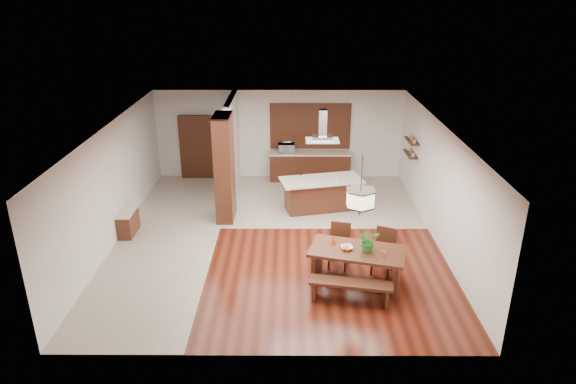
{
  "coord_description": "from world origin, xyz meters",
  "views": [
    {
      "loc": [
        0.34,
        -11.69,
        5.98
      ],
      "look_at": [
        0.3,
        0.0,
        1.25
      ],
      "focal_mm": 32.0,
      "sensor_mm": 36.0,
      "label": 1
    }
  ],
  "objects_px": {
    "dining_chair_left": "(339,247)",
    "hallway_console": "(128,223)",
    "dining_bench": "(351,292)",
    "pendant_lantern": "(361,187)",
    "foliage_plant": "(368,240)",
    "dining_table": "(357,259)",
    "fruit_bowl": "(347,248)",
    "dining_chair_right": "(383,252)",
    "range_hood": "(323,126)",
    "island_cup": "(337,179)",
    "microwave": "(286,148)",
    "kitchen_island": "(321,194)"
  },
  "relations": [
    {
      "from": "microwave",
      "to": "dining_bench",
      "type": "bearing_deg",
      "value": -82.39
    },
    {
      "from": "dining_chair_right",
      "to": "microwave",
      "type": "bearing_deg",
      "value": 134.8
    },
    {
      "from": "dining_table",
      "to": "fruit_bowl",
      "type": "xyz_separation_m",
      "value": [
        -0.22,
        0.03,
        0.25
      ]
    },
    {
      "from": "fruit_bowl",
      "to": "foliage_plant",
      "type": "bearing_deg",
      "value": -9.6
    },
    {
      "from": "pendant_lantern",
      "to": "island_cup",
      "type": "bearing_deg",
      "value": 91.65
    },
    {
      "from": "pendant_lantern",
      "to": "range_hood",
      "type": "bearing_deg",
      "value": 97.76
    },
    {
      "from": "dining_bench",
      "to": "dining_table",
      "type": "bearing_deg",
      "value": 74.57
    },
    {
      "from": "kitchen_island",
      "to": "island_cup",
      "type": "relative_size",
      "value": 21.78
    },
    {
      "from": "dining_table",
      "to": "fruit_bowl",
      "type": "height_order",
      "value": "fruit_bowl"
    },
    {
      "from": "range_hood",
      "to": "island_cup",
      "type": "xyz_separation_m",
      "value": [
        0.43,
        -0.13,
        -1.49
      ]
    },
    {
      "from": "hallway_console",
      "to": "island_cup",
      "type": "height_order",
      "value": "island_cup"
    },
    {
      "from": "foliage_plant",
      "to": "dining_bench",
      "type": "bearing_deg",
      "value": -121.76
    },
    {
      "from": "fruit_bowl",
      "to": "range_hood",
      "type": "distance_m",
      "value": 4.25
    },
    {
      "from": "dining_table",
      "to": "dining_chair_right",
      "type": "distance_m",
      "value": 0.79
    },
    {
      "from": "hallway_console",
      "to": "kitchen_island",
      "type": "distance_m",
      "value": 5.28
    },
    {
      "from": "fruit_bowl",
      "to": "island_cup",
      "type": "height_order",
      "value": "island_cup"
    },
    {
      "from": "fruit_bowl",
      "to": "range_hood",
      "type": "height_order",
      "value": "range_hood"
    },
    {
      "from": "island_cup",
      "to": "microwave",
      "type": "height_order",
      "value": "microwave"
    },
    {
      "from": "dining_bench",
      "to": "fruit_bowl",
      "type": "height_order",
      "value": "fruit_bowl"
    },
    {
      "from": "foliage_plant",
      "to": "island_cup",
      "type": "relative_size",
      "value": 4.3
    },
    {
      "from": "dining_bench",
      "to": "range_hood",
      "type": "distance_m",
      "value": 5.16
    },
    {
      "from": "hallway_console",
      "to": "dining_chair_left",
      "type": "height_order",
      "value": "dining_chair_left"
    },
    {
      "from": "pendant_lantern",
      "to": "hallway_console",
      "type": "bearing_deg",
      "value": 156.94
    },
    {
      "from": "foliage_plant",
      "to": "fruit_bowl",
      "type": "relative_size",
      "value": 1.9
    },
    {
      "from": "dining_chair_right",
      "to": "kitchen_island",
      "type": "xyz_separation_m",
      "value": [
        -1.18,
        3.5,
        -0.04
      ]
    },
    {
      "from": "dining_table",
      "to": "dining_chair_left",
      "type": "bearing_deg",
      "value": 113.86
    },
    {
      "from": "pendant_lantern",
      "to": "kitchen_island",
      "type": "xyz_separation_m",
      "value": [
        -0.54,
        3.95,
        -1.76
      ]
    },
    {
      "from": "range_hood",
      "to": "island_cup",
      "type": "distance_m",
      "value": 1.55
    },
    {
      "from": "dining_table",
      "to": "dining_bench",
      "type": "xyz_separation_m",
      "value": [
        -0.19,
        -0.69,
        -0.37
      ]
    },
    {
      "from": "dining_chair_left",
      "to": "foliage_plant",
      "type": "height_order",
      "value": "foliage_plant"
    },
    {
      "from": "pendant_lantern",
      "to": "foliage_plant",
      "type": "distance_m",
      "value": 1.2
    },
    {
      "from": "dining_chair_right",
      "to": "fruit_bowl",
      "type": "xyz_separation_m",
      "value": [
        -0.86,
        -0.42,
        0.34
      ]
    },
    {
      "from": "dining_chair_right",
      "to": "foliage_plant",
      "type": "relative_size",
      "value": 2.16
    },
    {
      "from": "range_hood",
      "to": "dining_bench",
      "type": "bearing_deg",
      "value": -85.7
    },
    {
      "from": "dining_bench",
      "to": "pendant_lantern",
      "type": "height_order",
      "value": "pendant_lantern"
    },
    {
      "from": "dining_table",
      "to": "dining_chair_left",
      "type": "relative_size",
      "value": 2.1
    },
    {
      "from": "dining_chair_right",
      "to": "pendant_lantern",
      "type": "distance_m",
      "value": 1.9
    },
    {
      "from": "hallway_console",
      "to": "foliage_plant",
      "type": "xyz_separation_m",
      "value": [
        5.79,
        -2.41,
        0.75
      ]
    },
    {
      "from": "hallway_console",
      "to": "fruit_bowl",
      "type": "bearing_deg",
      "value": -23.62
    },
    {
      "from": "hallway_console",
      "to": "microwave",
      "type": "xyz_separation_m",
      "value": [
        4.04,
        3.98,
        0.78
      ]
    },
    {
      "from": "dining_chair_right",
      "to": "range_hood",
      "type": "bearing_deg",
      "value": 133.19
    },
    {
      "from": "kitchen_island",
      "to": "microwave",
      "type": "relative_size",
      "value": 4.71
    },
    {
      "from": "dining_chair_left",
      "to": "hallway_console",
      "type": "bearing_deg",
      "value": 176.3
    },
    {
      "from": "foliage_plant",
      "to": "microwave",
      "type": "distance_m",
      "value": 6.63
    },
    {
      "from": "hallway_console",
      "to": "dining_table",
      "type": "relative_size",
      "value": 0.41
    },
    {
      "from": "fruit_bowl",
      "to": "microwave",
      "type": "distance_m",
      "value": 6.46
    },
    {
      "from": "dining_bench",
      "to": "fruit_bowl",
      "type": "distance_m",
      "value": 0.95
    },
    {
      "from": "pendant_lantern",
      "to": "foliage_plant",
      "type": "bearing_deg",
      "value": -10.99
    },
    {
      "from": "dining_chair_left",
      "to": "range_hood",
      "type": "relative_size",
      "value": 1.15
    },
    {
      "from": "dining_bench",
      "to": "dining_chair_right",
      "type": "bearing_deg",
      "value": 54.01
    }
  ]
}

